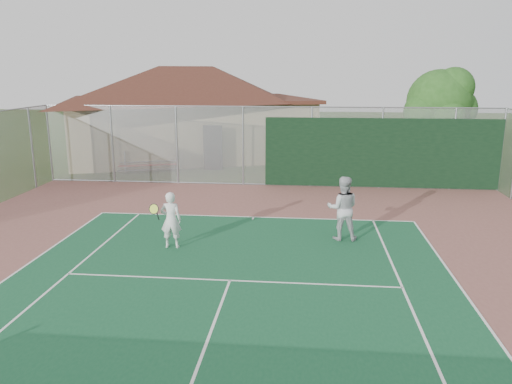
% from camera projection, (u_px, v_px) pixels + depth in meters
% --- Properties ---
extents(back_fence, '(20.08, 0.11, 3.53)m').
position_uv_depth(back_fence, '(314.00, 149.00, 21.79)').
color(back_fence, gray).
rests_on(back_fence, ground).
extents(clubhouse, '(16.90, 13.95, 6.26)m').
position_uv_depth(clubhouse, '(190.00, 102.00, 29.76)').
color(clubhouse, tan).
rests_on(clubhouse, ground).
extents(bleachers, '(3.34, 2.48, 1.07)m').
position_uv_depth(bleachers, '(150.00, 159.00, 25.81)').
color(bleachers, '#B33B29').
rests_on(bleachers, ground).
extents(tree, '(3.73, 3.54, 5.21)m').
position_uv_depth(tree, '(441.00, 104.00, 24.74)').
color(tree, '#392614').
rests_on(tree, ground).
extents(player_white_front, '(0.88, 0.64, 1.65)m').
position_uv_depth(player_white_front, '(171.00, 220.00, 14.27)').
color(player_white_front, silver).
rests_on(player_white_front, ground).
extents(player_grey_back, '(0.95, 0.74, 1.94)m').
position_uv_depth(player_grey_back, '(343.00, 209.00, 14.94)').
color(player_grey_back, '#B0B2B5').
rests_on(player_grey_back, ground).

